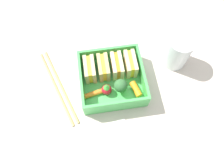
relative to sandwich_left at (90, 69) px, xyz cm
name	(u,v)px	position (x,y,z in cm)	size (l,w,h in cm)	color
ground_plane	(112,85)	(4.95, -2.86, -4.40)	(120.00, 120.00, 2.00)	beige
bento_tray	(112,82)	(4.95, -2.86, -2.80)	(15.00, 14.51, 1.20)	#4CBB59
bento_rim	(112,77)	(4.95, -2.86, -0.14)	(15.00, 14.51, 4.12)	#4CBB59
sandwich_left	(90,69)	(0.00, 0.00, 0.00)	(2.58, 5.72, 4.41)	#D3B686
sandwich_center_left	(103,68)	(3.30, 0.00, 0.00)	(2.58, 5.72, 4.41)	tan
sandwich_center	(117,66)	(6.60, 0.00, 0.00)	(2.58, 5.72, 4.41)	beige
sandwich_center_right	(130,64)	(9.90, 0.00, 0.00)	(2.58, 5.72, 4.41)	beige
carrot_stick_far_left	(93,94)	(0.09, -5.70, -1.62)	(1.18, 1.18, 5.31)	orange
strawberry_far_left	(107,89)	(3.30, -5.42, -0.87)	(2.42, 2.42, 3.02)	red
broccoli_floret	(121,86)	(6.58, -5.49, 0.27)	(3.20, 3.20, 4.18)	#8DC869
carrot_stick_left	(136,89)	(10.19, -6.11, -1.43)	(1.55, 1.55, 3.80)	orange
chopstick_pair	(58,86)	(-8.33, -1.82, -3.05)	(8.99, 21.01, 0.70)	tan
drinking_glass	(177,51)	(21.79, 1.23, 1.03)	(6.33, 6.33, 8.87)	white
folded_napkin	(107,148)	(1.62, -18.17, -3.20)	(10.95, 10.60, 0.40)	white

